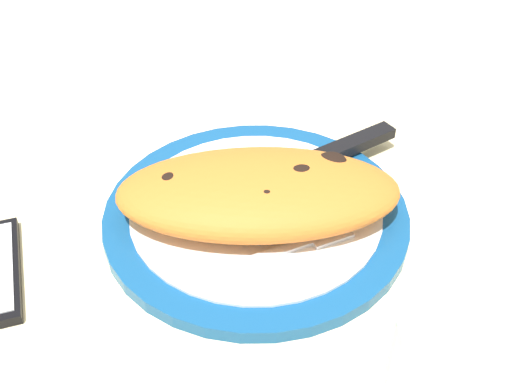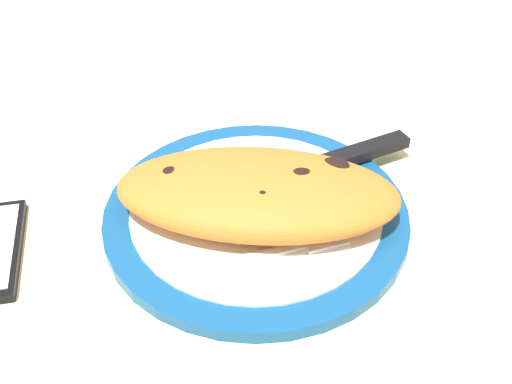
% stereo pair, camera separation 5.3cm
% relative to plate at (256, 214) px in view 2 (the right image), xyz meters
% --- Properties ---
extents(ground_plane, '(1.50, 1.50, 0.03)m').
position_rel_plate_xyz_m(ground_plane, '(0.00, 0.00, -0.02)').
color(ground_plane, beige).
extents(plate, '(0.30, 0.30, 0.02)m').
position_rel_plate_xyz_m(plate, '(0.00, 0.00, 0.00)').
color(plate, navy).
rests_on(plate, ground_plane).
extents(calzone, '(0.30, 0.20, 0.05)m').
position_rel_plate_xyz_m(calzone, '(-0.00, -0.01, 0.03)').
color(calzone, orange).
rests_on(calzone, plate).
extents(fork, '(0.16, 0.04, 0.00)m').
position_rel_plate_xyz_m(fork, '(0.01, -0.06, 0.01)').
color(fork, silver).
rests_on(fork, plate).
extents(knife, '(0.24, 0.08, 0.01)m').
position_rel_plate_xyz_m(knife, '(0.10, 0.05, 0.01)').
color(knife, silver).
rests_on(knife, plate).
extents(water_glass, '(0.07, 0.07, 0.09)m').
position_rel_plate_xyz_m(water_glass, '(0.07, -0.23, 0.03)').
color(water_glass, silver).
rests_on(water_glass, ground_plane).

